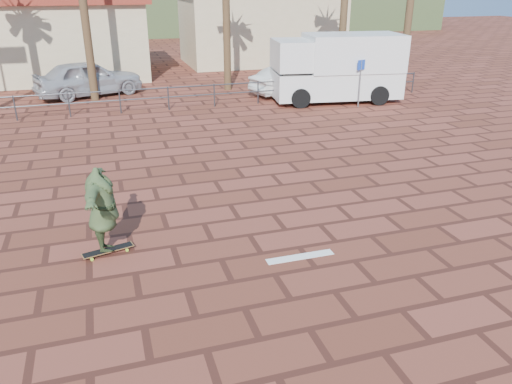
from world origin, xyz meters
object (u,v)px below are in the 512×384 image
longboard (108,250)px  car_silver (89,78)px  car_white (290,81)px  campervan (337,67)px  skateboarder (103,210)px

longboard → car_silver: car_silver is taller
longboard → car_white: 16.18m
longboard → campervan: campervan is taller
campervan → car_white: size_ratio=1.49×
longboard → car_silver: bearing=76.5°
campervan → skateboarder: bearing=-124.6°
skateboarder → longboard: bearing=94.7°
skateboarder → campervan: size_ratio=0.36×
campervan → car_silver: bearing=165.4°
skateboarder → car_white: skateboarder is taller
campervan → car_silver: (-10.78, 4.51, -0.71)m
longboard → skateboarder: bearing=-15.2°
longboard → campervan: bearing=32.9°
campervan → car_silver: size_ratio=1.21×
skateboarder → car_silver: bearing=6.5°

